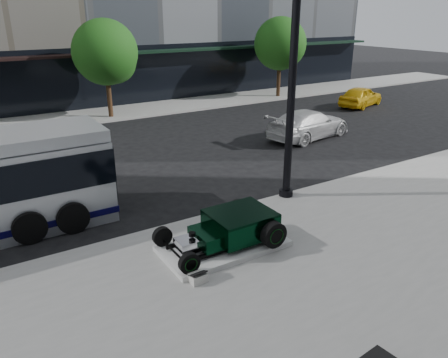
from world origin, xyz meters
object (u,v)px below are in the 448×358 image
lamppost (292,80)px  yellow_taxi (361,96)px  hot_rod (234,226)px  white_sedan (309,124)px

lamppost → yellow_taxi: size_ratio=2.14×
hot_rod → yellow_taxi: (17.92, 11.53, -0.01)m
hot_rod → lamppost: lamppost is taller
white_sedan → yellow_taxi: (8.44, 4.09, -0.04)m
lamppost → yellow_taxi: (14.46, 9.59, -3.44)m
lamppost → yellow_taxi: lamppost is taller
hot_rod → lamppost: 5.25m
lamppost → hot_rod: bearing=-150.8°
hot_rod → lamppost: bearing=29.2°
hot_rod → white_sedan: (9.48, 7.44, 0.03)m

